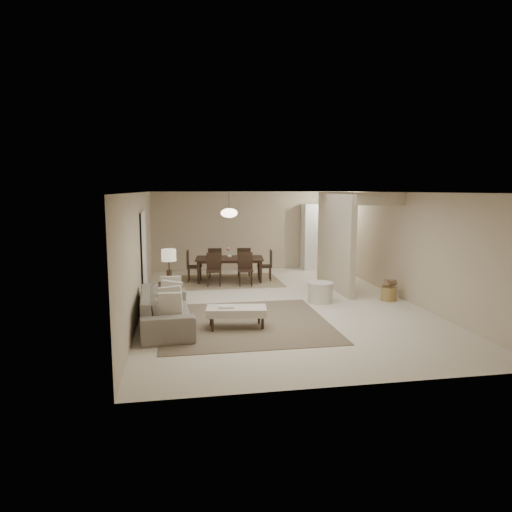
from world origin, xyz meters
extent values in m
plane|color=beige|center=(0.00, 0.00, 0.00)|extent=(9.00, 9.00, 0.00)
plane|color=white|center=(0.00, 0.00, 2.50)|extent=(9.00, 9.00, 0.00)
plane|color=#BFB091|center=(0.00, 4.50, 1.25)|extent=(6.00, 0.00, 6.00)
plane|color=#BFB091|center=(-3.00, 0.00, 1.25)|extent=(0.00, 9.00, 9.00)
plane|color=#BFB091|center=(3.00, 0.00, 1.25)|extent=(0.00, 9.00, 9.00)
cube|color=#BFB091|center=(1.80, 1.25, 1.25)|extent=(0.15, 2.50, 2.50)
cube|color=black|center=(-2.97, 0.60, 1.02)|extent=(0.04, 0.90, 2.04)
cube|color=white|center=(2.35, 4.15, 1.05)|extent=(1.20, 0.55, 2.10)
cylinder|color=white|center=(2.30, 3.20, 2.46)|extent=(0.44, 0.44, 0.05)
cube|color=brown|center=(-0.96, -1.43, 0.01)|extent=(3.20, 3.20, 0.01)
imported|color=gray|center=(-2.45, -1.43, 0.34)|extent=(2.36, 1.04, 0.67)
cube|color=beige|center=(-1.16, -1.73, 0.32)|extent=(1.17, 0.65, 0.15)
cylinder|color=black|center=(-1.62, -1.91, 0.12)|extent=(0.05, 0.05, 0.25)
cylinder|color=black|center=(-0.69, -1.91, 0.12)|extent=(0.05, 0.05, 0.25)
cylinder|color=black|center=(-1.62, -1.54, 0.12)|extent=(0.05, 0.05, 0.25)
cylinder|color=black|center=(-0.69, -1.54, 0.12)|extent=(0.05, 0.05, 0.25)
cube|color=black|center=(-2.40, 0.19, 0.25)|extent=(0.51, 0.51, 0.50)
cylinder|color=#452E1D|center=(-2.40, 0.19, 0.65)|extent=(0.12, 0.12, 0.30)
cylinder|color=#452E1D|center=(-2.40, 0.19, 0.93)|extent=(0.03, 0.03, 0.26)
cylinder|color=beige|center=(-2.40, 0.19, 1.13)|extent=(0.32, 0.32, 0.26)
cylinder|color=beige|center=(0.99, -0.10, 0.23)|extent=(0.59, 0.59, 0.46)
cylinder|color=olive|center=(2.61, -0.21, 0.15)|extent=(0.46, 0.46, 0.31)
cube|color=#7A694B|center=(-0.78, 2.66, 0.01)|extent=(2.80, 2.10, 0.01)
imported|color=black|center=(-0.78, 2.66, 0.33)|extent=(1.98, 1.25, 0.66)
imported|color=silver|center=(-0.78, 2.66, 0.73)|extent=(0.15, 0.15, 0.14)
cube|color=yellow|center=(1.97, 1.95, 0.01)|extent=(1.04, 0.78, 0.01)
cylinder|color=#452E1D|center=(-0.78, 2.66, 2.25)|extent=(0.02, 0.02, 0.50)
ellipsoid|color=#FFEAC6|center=(-0.78, 2.66, 1.92)|extent=(0.46, 0.46, 0.25)
camera|label=1|loc=(-2.20, -9.89, 2.56)|focal=32.00mm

